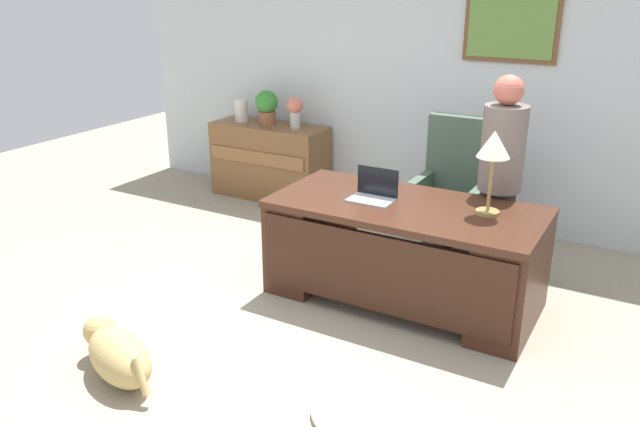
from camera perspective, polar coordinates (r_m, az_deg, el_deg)
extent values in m
plane|color=#9E937F|center=(4.44, -1.57, -10.37)|extent=(12.00, 12.00, 0.00)
cube|color=silver|center=(6.25, 11.02, 11.58)|extent=(7.00, 0.12, 2.70)
cube|color=brown|center=(5.96, 16.73, 15.98)|extent=(0.82, 0.03, 0.67)
cube|color=#649040|center=(5.94, 16.68, 15.97)|extent=(0.74, 0.01, 0.59)
cube|color=#422316|center=(4.59, 7.71, 0.53)|extent=(1.92, 0.93, 0.05)
cube|color=#422316|center=(5.05, -0.72, -1.97)|extent=(0.36, 0.87, 0.70)
cube|color=#422316|center=(4.53, 16.69, -5.64)|extent=(0.36, 0.87, 0.70)
cube|color=#381E13|center=(4.35, 5.30, -5.38)|extent=(1.82, 0.04, 0.56)
cube|color=brown|center=(6.93, -4.50, 4.68)|extent=(1.26, 0.48, 0.80)
cube|color=brown|center=(6.71, -5.71, 4.96)|extent=(1.16, 0.02, 0.14)
cube|color=#475B4C|center=(5.53, 11.44, -0.13)|extent=(0.60, 0.58, 0.18)
cylinder|color=black|center=(5.61, 11.28, -2.33)|extent=(0.10, 0.10, 0.28)
cylinder|color=black|center=(5.66, 11.20, -3.40)|extent=(0.52, 0.52, 0.05)
cube|color=#475B4C|center=(5.61, 12.56, 4.90)|extent=(0.60, 0.12, 0.71)
cube|color=#475B4C|center=(5.54, 9.05, 2.28)|extent=(0.08, 0.50, 0.22)
cube|color=#475B4C|center=(5.39, 14.20, 1.38)|extent=(0.08, 0.50, 0.22)
cylinder|color=#262323|center=(5.08, 15.24, -2.10)|extent=(0.26, 0.26, 0.78)
cylinder|color=slate|center=(4.86, 16.01, 5.61)|extent=(0.32, 0.32, 0.63)
sphere|color=#C56655|center=(4.78, 16.50, 10.52)|extent=(0.22, 0.22, 0.22)
ellipsoid|color=tan|center=(4.07, -17.45, -12.10)|extent=(0.67, 0.49, 0.30)
sphere|color=tan|center=(4.30, -19.08, -9.84)|extent=(0.20, 0.20, 0.20)
cylinder|color=tan|center=(3.82, -15.68, -13.87)|extent=(0.15, 0.09, 0.21)
cube|color=#B2B5BA|center=(4.62, 4.59, 1.20)|extent=(0.32, 0.22, 0.01)
cube|color=black|center=(4.67, 5.17, 2.87)|extent=(0.32, 0.01, 0.21)
cylinder|color=#9E8447|center=(4.50, 14.71, 0.12)|extent=(0.16, 0.16, 0.02)
cylinder|color=#9E8447|center=(4.44, 14.94, 2.54)|extent=(0.02, 0.02, 0.38)
cone|color=silver|center=(4.37, 15.27, 6.01)|extent=(0.22, 0.22, 0.18)
cylinder|color=beige|center=(6.64, -2.24, 8.33)|extent=(0.10, 0.10, 0.17)
sphere|color=#DC7461|center=(6.61, -2.26, 9.64)|extent=(0.17, 0.17, 0.17)
cylinder|color=silver|center=(7.01, -7.03, 9.10)|extent=(0.14, 0.14, 0.23)
cylinder|color=brown|center=(6.83, -4.75, 8.49)|extent=(0.18, 0.18, 0.14)
sphere|color=#398A33|center=(6.79, -4.79, 9.89)|extent=(0.24, 0.24, 0.24)
ellipsoid|color=beige|center=(3.63, -0.31, -17.87)|extent=(0.16, 0.16, 0.05)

